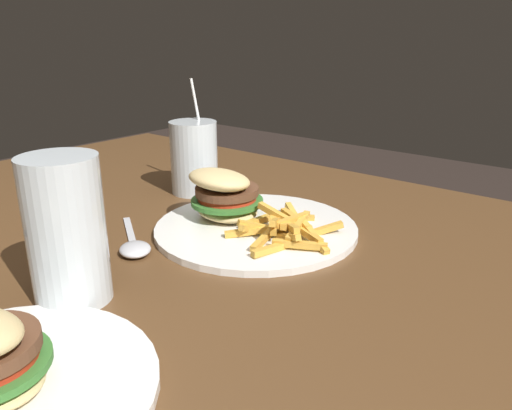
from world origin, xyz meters
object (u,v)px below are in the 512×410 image
object	(u,v)px
beer_glass	(67,234)
spoon	(135,247)
meal_plate_near	(244,214)
juice_glass	(194,161)

from	to	relation	value
beer_glass	spoon	world-z (taller)	beer_glass
meal_plate_near	juice_glass	size ratio (longest dim) A/B	1.47
meal_plate_near	beer_glass	distance (m)	0.29
meal_plate_near	beer_glass	bearing A→B (deg)	87.77
beer_glass	spoon	size ratio (longest dim) A/B	1.07
juice_glass	spoon	size ratio (longest dim) A/B	1.33
beer_glass	spoon	bearing A→B (deg)	-67.84
juice_glass	spoon	bearing A→B (deg)	118.31
spoon	beer_glass	bearing A→B (deg)	-35.62
meal_plate_near	spoon	xyz separation A→B (m)	(0.06, 0.16, -0.02)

